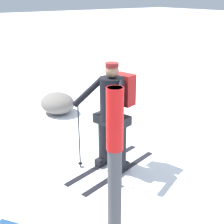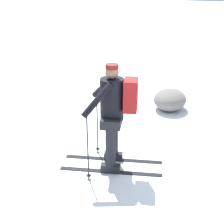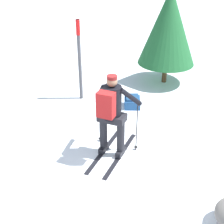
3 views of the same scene
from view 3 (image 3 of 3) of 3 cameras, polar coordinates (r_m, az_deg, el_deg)
The scene contains 5 objects.
ground_plane at distance 5.84m, azimuth 0.35°, elevation -11.02°, with size 80.00×80.00×0.00m, color white.
skier at distance 5.76m, azimuth -0.12°, elevation 0.12°, with size 0.95×1.67×1.67m.
dropped_backpack at distance 7.97m, azimuth 3.71°, elevation 1.87°, with size 0.58×0.59×0.29m.
trail_marker at distance 8.03m, azimuth -5.99°, elevation 10.34°, with size 0.10×0.10×2.09m.
pine_tree at distance 9.08m, azimuth 10.30°, elevation 15.15°, with size 1.63×1.63×2.72m.
Camera 3 is at (2.60, -3.65, 3.74)m, focal length 50.00 mm.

